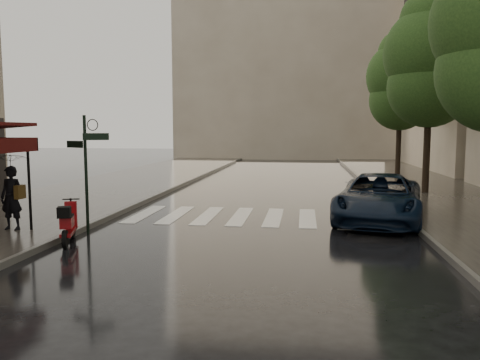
# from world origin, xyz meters

# --- Properties ---
(ground) EXTENTS (120.00, 120.00, 0.00)m
(ground) POSITION_xyz_m (0.00, 0.00, 0.00)
(ground) COLOR black
(ground) RESTS_ON ground
(sidewalk_near) EXTENTS (6.00, 60.00, 0.12)m
(sidewalk_near) POSITION_xyz_m (-4.50, 12.00, 0.06)
(sidewalk_near) COLOR #38332D
(sidewalk_near) RESTS_ON ground
(sidewalk_far) EXTENTS (5.50, 60.00, 0.12)m
(sidewalk_far) POSITION_xyz_m (10.25, 12.00, 0.06)
(sidewalk_far) COLOR #38332D
(sidewalk_far) RESTS_ON ground
(curb_near) EXTENTS (0.12, 60.00, 0.16)m
(curb_near) POSITION_xyz_m (-1.45, 12.00, 0.07)
(curb_near) COLOR #595651
(curb_near) RESTS_ON ground
(curb_far) EXTENTS (0.12, 60.00, 0.16)m
(curb_far) POSITION_xyz_m (7.45, 12.00, 0.07)
(curb_far) COLOR #595651
(curb_far) RESTS_ON ground
(crosswalk) EXTENTS (7.85, 3.20, 0.01)m
(crosswalk) POSITION_xyz_m (2.98, 6.00, 0.01)
(crosswalk) COLOR silver
(crosswalk) RESTS_ON ground
(signpost) EXTENTS (1.17, 0.29, 3.10)m
(signpost) POSITION_xyz_m (-1.19, 3.00, 1.83)
(signpost) COLOR black
(signpost) RESTS_ON ground
(backdrop_building) EXTENTS (22.00, 6.00, 20.00)m
(backdrop_building) POSITION_xyz_m (3.00, 38.00, 10.00)
(backdrop_building) COLOR tan
(backdrop_building) RESTS_ON ground
(tree_mid) EXTENTS (3.80, 3.80, 8.34)m
(tree_mid) POSITION_xyz_m (9.50, 12.00, 5.59)
(tree_mid) COLOR black
(tree_mid) RESTS_ON sidewalk_far
(tree_far) EXTENTS (3.80, 3.80, 8.16)m
(tree_far) POSITION_xyz_m (9.70, 19.00, 5.46)
(tree_far) COLOR black
(tree_far) RESTS_ON sidewalk_far
(pedestrian_with_umbrella) EXTENTS (1.04, 1.06, 2.46)m
(pedestrian_with_umbrella) POSITION_xyz_m (-3.13, 2.70, 1.75)
(pedestrian_with_umbrella) COLOR black
(pedestrian_with_umbrella) RESTS_ON sidewalk_near
(scooter) EXTENTS (0.71, 1.48, 1.01)m
(scooter) POSITION_xyz_m (-1.17, 1.93, 0.47)
(scooter) COLOR black
(scooter) RESTS_ON ground
(parked_car) EXTENTS (3.37, 5.47, 1.41)m
(parked_car) POSITION_xyz_m (6.66, 5.81, 0.71)
(parked_car) COLOR black
(parked_car) RESTS_ON ground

